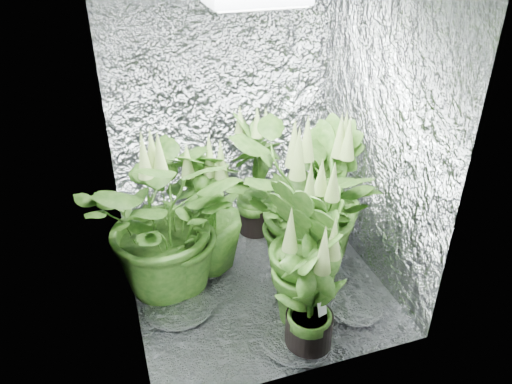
{
  "coord_description": "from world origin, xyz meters",
  "views": [
    {
      "loc": [
        -0.82,
        -2.48,
        2.23
      ],
      "look_at": [
        -0.0,
        0.0,
        0.7
      ],
      "focal_mm": 35.0,
      "sensor_mm": 36.0,
      "label": 1
    }
  ],
  "objects_px": {
    "plant_b": "(255,177)",
    "plant_e": "(308,208)",
    "plant_a": "(167,218)",
    "plant_g": "(308,251)",
    "plant_c": "(326,195)",
    "plant_d": "(205,211)",
    "circulation_fan": "(312,215)",
    "plant_f": "(311,293)"
  },
  "relations": [
    {
      "from": "plant_f",
      "to": "plant_c",
      "type": "bearing_deg",
      "value": 60.3
    },
    {
      "from": "plant_g",
      "to": "circulation_fan",
      "type": "bearing_deg",
      "value": 63.4
    },
    {
      "from": "plant_c",
      "to": "plant_f",
      "type": "height_order",
      "value": "plant_c"
    },
    {
      "from": "plant_b",
      "to": "plant_a",
      "type": "bearing_deg",
      "value": -147.61
    },
    {
      "from": "plant_c",
      "to": "circulation_fan",
      "type": "height_order",
      "value": "plant_c"
    },
    {
      "from": "plant_b",
      "to": "plant_c",
      "type": "bearing_deg",
      "value": -48.9
    },
    {
      "from": "plant_c",
      "to": "plant_b",
      "type": "bearing_deg",
      "value": 131.1
    },
    {
      "from": "circulation_fan",
      "to": "plant_f",
      "type": "bearing_deg",
      "value": -135.1
    },
    {
      "from": "plant_c",
      "to": "plant_d",
      "type": "height_order",
      "value": "plant_c"
    },
    {
      "from": "plant_c",
      "to": "plant_e",
      "type": "distance_m",
      "value": 0.29
    },
    {
      "from": "plant_a",
      "to": "plant_g",
      "type": "bearing_deg",
      "value": -36.39
    },
    {
      "from": "plant_e",
      "to": "plant_f",
      "type": "relative_size",
      "value": 1.39
    },
    {
      "from": "plant_e",
      "to": "plant_g",
      "type": "relative_size",
      "value": 1.16
    },
    {
      "from": "plant_b",
      "to": "plant_e",
      "type": "distance_m",
      "value": 0.63
    },
    {
      "from": "plant_d",
      "to": "plant_g",
      "type": "height_order",
      "value": "plant_g"
    },
    {
      "from": "plant_f",
      "to": "plant_g",
      "type": "distance_m",
      "value": 0.26
    },
    {
      "from": "plant_a",
      "to": "plant_g",
      "type": "height_order",
      "value": "plant_a"
    },
    {
      "from": "plant_a",
      "to": "plant_c",
      "type": "distance_m",
      "value": 1.1
    },
    {
      "from": "plant_a",
      "to": "plant_b",
      "type": "relative_size",
      "value": 1.13
    },
    {
      "from": "plant_e",
      "to": "plant_f",
      "type": "xyz_separation_m",
      "value": [
        -0.24,
        -0.61,
        -0.13
      ]
    },
    {
      "from": "plant_c",
      "to": "circulation_fan",
      "type": "xyz_separation_m",
      "value": [
        0.02,
        0.23,
        -0.31
      ]
    },
    {
      "from": "plant_c",
      "to": "plant_d",
      "type": "relative_size",
      "value": 1.08
    },
    {
      "from": "plant_c",
      "to": "plant_d",
      "type": "bearing_deg",
      "value": 172.72
    },
    {
      "from": "plant_b",
      "to": "plant_g",
      "type": "relative_size",
      "value": 0.94
    },
    {
      "from": "plant_c",
      "to": "plant_e",
      "type": "relative_size",
      "value": 0.86
    },
    {
      "from": "plant_g",
      "to": "plant_d",
      "type": "bearing_deg",
      "value": 123.86
    },
    {
      "from": "plant_a",
      "to": "plant_g",
      "type": "xyz_separation_m",
      "value": [
        0.72,
        -0.53,
        -0.04
      ]
    },
    {
      "from": "plant_g",
      "to": "circulation_fan",
      "type": "relative_size",
      "value": 2.67
    },
    {
      "from": "plant_a",
      "to": "plant_c",
      "type": "xyz_separation_m",
      "value": [
        1.1,
        0.04,
        -0.06
      ]
    },
    {
      "from": "plant_d",
      "to": "plant_g",
      "type": "xyz_separation_m",
      "value": [
        0.45,
        -0.67,
        0.05
      ]
    },
    {
      "from": "plant_b",
      "to": "plant_d",
      "type": "distance_m",
      "value": 0.56
    },
    {
      "from": "plant_d",
      "to": "plant_g",
      "type": "relative_size",
      "value": 0.92
    },
    {
      "from": "plant_d",
      "to": "plant_a",
      "type": "bearing_deg",
      "value": -152.09
    },
    {
      "from": "plant_a",
      "to": "plant_g",
      "type": "distance_m",
      "value": 0.89
    },
    {
      "from": "plant_b",
      "to": "plant_f",
      "type": "distance_m",
      "value": 1.22
    },
    {
      "from": "plant_g",
      "to": "plant_e",
      "type": "bearing_deg",
      "value": 66.73
    },
    {
      "from": "plant_f",
      "to": "plant_g",
      "type": "xyz_separation_m",
      "value": [
        0.07,
        0.23,
        0.1
      ]
    },
    {
      "from": "plant_b",
      "to": "plant_e",
      "type": "relative_size",
      "value": 0.82
    },
    {
      "from": "plant_b",
      "to": "plant_g",
      "type": "bearing_deg",
      "value": -90.47
    },
    {
      "from": "plant_d",
      "to": "plant_c",
      "type": "bearing_deg",
      "value": -7.28
    },
    {
      "from": "plant_c",
      "to": "plant_d",
      "type": "distance_m",
      "value": 0.84
    },
    {
      "from": "plant_c",
      "to": "circulation_fan",
      "type": "bearing_deg",
      "value": 84.79
    }
  ]
}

